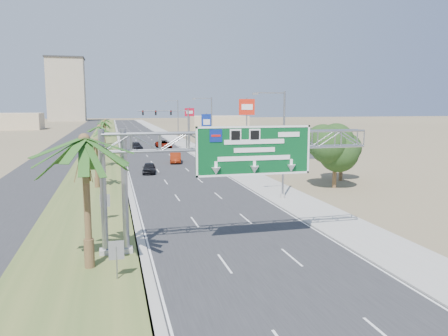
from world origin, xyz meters
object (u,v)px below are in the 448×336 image
sign_gantry (228,150)px  store_building (267,140)px  car_far (136,146)px  signal_mast (178,125)px  car_right_lane (164,144)px  car_left_lane (149,168)px  pole_sign_red_far (189,115)px  pole_sign_red_near (247,111)px  pole_sign_blue (206,123)px  palm_near (84,140)px  car_mid_lane (175,158)px

sign_gantry → store_building: (23.06, 56.07, -4.06)m
sign_gantry → car_far: bearing=92.0°
signal_mast → store_building: 18.08m
sign_gantry → car_right_lane: bearing=86.9°
sign_gantry → signal_mast: (6.23, 62.05, -1.21)m
signal_mast → car_left_lane: signal_mast is taller
pole_sign_red_far → pole_sign_red_near: bearing=-84.2°
car_far → pole_sign_blue: pole_sign_blue is taller
palm_near → pole_sign_blue: 60.72m
signal_mast → pole_sign_blue: size_ratio=1.40×
store_building → pole_sign_blue: (-12.39, -0.29, 3.36)m
car_mid_lane → pole_sign_blue: bearing=69.3°
car_mid_lane → pole_sign_red_far: size_ratio=0.56×
sign_gantry → car_right_lane: (3.51, 64.56, -5.28)m
signal_mast → car_right_lane: 5.51m
pole_sign_red_near → pole_sign_red_far: pole_sign_red_near is taller
car_right_lane → pole_sign_red_far: pole_sign_red_far is taller
palm_near → pole_sign_red_far: pole_sign_red_far is taller
pole_sign_red_far → car_right_lane: bearing=-136.3°
car_right_lane → car_far: size_ratio=1.15×
car_mid_lane → signal_mast: bearing=87.9°
palm_near → store_building: (31.20, 58.00, -4.93)m
pole_sign_red_far → car_left_lane: bearing=-107.2°
car_left_lane → pole_sign_red_near: (15.57, 7.67, 7.16)m
store_building → car_left_lane: (-25.32, -25.04, -1.30)m
car_mid_lane → car_right_lane: car_right_lane is taller
palm_near → signal_mast: 65.60m
store_building → car_far: size_ratio=3.69×
car_left_lane → pole_sign_red_far: bearing=79.4°
sign_gantry → pole_sign_red_near: size_ratio=1.69×
pole_sign_blue → pole_sign_red_far: 15.11m
car_mid_lane → pole_sign_blue: pole_sign_blue is taller
sign_gantry → store_building: sign_gantry is taller
signal_mast → car_far: 9.35m
car_mid_lane → store_building: bearing=44.4°
car_right_lane → pole_sign_red_far: bearing=36.0°
pole_sign_red_near → pole_sign_blue: bearing=98.8°
signal_mast → car_far: bearing=178.7°
signal_mast → pole_sign_red_far: size_ratio=1.23×
store_building → pole_sign_blue: pole_sign_blue is taller
sign_gantry → palm_near: bearing=-166.7°
car_far → pole_sign_red_near: 29.03m
sign_gantry → car_mid_lane: bearing=86.4°
pole_sign_blue → store_building: bearing=1.3°
sign_gantry → signal_mast: bearing=84.3°
signal_mast → car_mid_lane: signal_mast is taller
pole_sign_red_near → pole_sign_blue: 17.46m
palm_near → store_building: bearing=61.7°
car_left_lane → car_right_lane: bearing=86.9°
palm_near → pole_sign_red_far: (18.20, 72.76, -0.33)m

